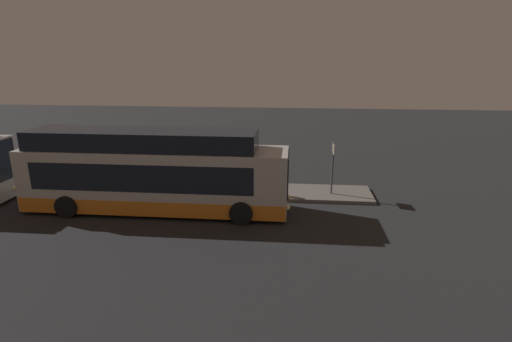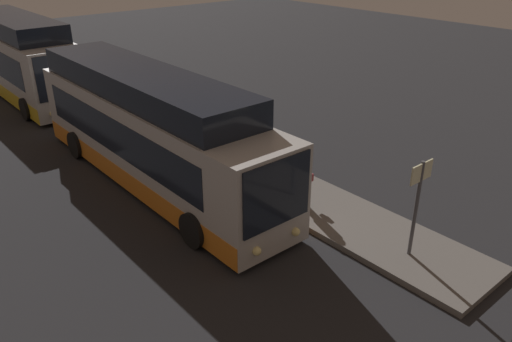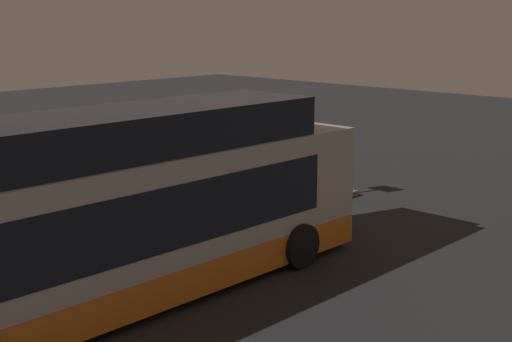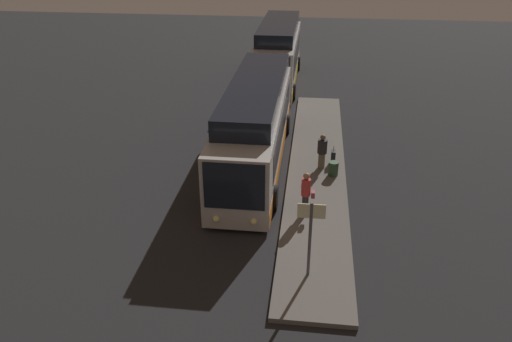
% 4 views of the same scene
% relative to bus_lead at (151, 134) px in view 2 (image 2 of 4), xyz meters
% --- Properties ---
extents(ground, '(80.00, 80.00, 0.00)m').
position_rel_bus_lead_xyz_m(ground, '(0.67, 0.07, -1.75)').
color(ground, '#232326').
extents(platform, '(20.00, 2.58, 0.18)m').
position_rel_bus_lead_xyz_m(platform, '(0.67, 2.95, -1.67)').
color(platform, '#605B56').
rests_on(platform, ground).
extents(bus_lead, '(12.51, 2.81, 3.88)m').
position_rel_bus_lead_xyz_m(bus_lead, '(0.00, 0.00, 0.00)').
color(bus_lead, '#B2ADA8').
rests_on(bus_lead, ground).
extents(bus_second, '(10.99, 2.89, 4.14)m').
position_rel_bus_lead_xyz_m(bus_second, '(-13.17, 0.00, 0.13)').
color(bus_second, '#B2ADA8').
rests_on(bus_second, ground).
extents(passenger_boarding, '(0.65, 0.49, 1.65)m').
position_rel_bus_lead_xyz_m(passenger_boarding, '(0.68, 3.14, -0.71)').
color(passenger_boarding, '#6B604C').
rests_on(passenger_boarding, platform).
extents(passenger_waiting, '(0.37, 0.54, 1.75)m').
position_rel_bus_lead_xyz_m(passenger_waiting, '(4.76, 2.54, -0.62)').
color(passenger_waiting, '#2D2D33').
rests_on(passenger_waiting, platform).
extents(suitcase, '(0.44, 0.20, 0.89)m').
position_rel_bus_lead_xyz_m(suitcase, '(0.17, 3.68, -1.25)').
color(suitcase, black).
rests_on(suitcase, platform).
extents(sign_post, '(0.10, 0.86, 2.70)m').
position_rel_bus_lead_xyz_m(sign_post, '(8.54, 2.74, 0.17)').
color(sign_post, '#4C4C51').
rests_on(sign_post, platform).
extents(trash_bin, '(0.44, 0.44, 0.65)m').
position_rel_bus_lead_xyz_m(trash_bin, '(1.39, 3.67, -1.25)').
color(trash_bin, '#2D4C33').
rests_on(trash_bin, platform).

